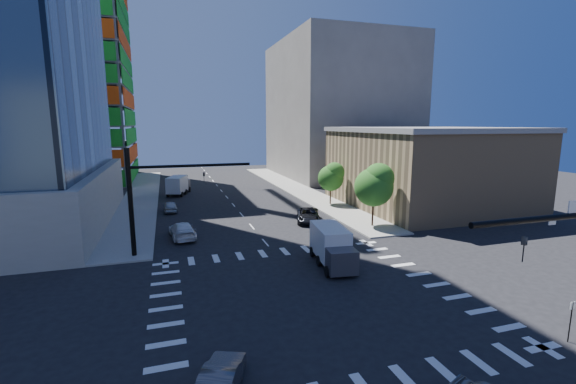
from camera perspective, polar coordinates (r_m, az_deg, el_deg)
name	(u,v)px	position (r m, az deg, el deg)	size (l,w,h in m)	color
ground	(311,296)	(25.98, 3.36, -15.11)	(160.00, 160.00, 0.00)	black
road_markings	(311,296)	(25.98, 3.36, -15.10)	(20.00, 20.00, 0.01)	silver
sidewalk_ne	(296,188)	(66.30, 1.16, 0.53)	(5.00, 60.00, 0.15)	gray
sidewalk_nw	(141,197)	(63.03, -20.91, -0.64)	(5.00, 60.00, 0.15)	gray
construction_building	(53,49)	(87.04, -31.48, 17.60)	(25.16, 34.50, 70.60)	slate
commercial_building	(426,167)	(55.53, 19.70, 3.54)	(20.50, 22.50, 10.60)	#9E825C
bg_building_ne	(338,110)	(84.77, 7.38, 11.97)	(24.00, 30.00, 28.00)	#68625E
signal_mast_nw	(149,192)	(33.93, -19.86, 0.04)	(10.20, 0.40, 9.00)	black
tree_south	(375,184)	(42.07, 12.81, 1.11)	(4.16, 4.16, 6.82)	#382316
tree_north	(332,176)	(52.88, 6.52, 2.32)	(3.54, 3.52, 5.78)	#382316
no_parking_sign	(571,317)	(25.06, 36.39, -14.67)	(0.30, 0.06, 2.20)	black
car_nb_far	(308,215)	(44.09, 3.03, -3.45)	(2.52, 5.46, 1.52)	black
car_sb_near	(182,230)	(39.24, -15.39, -5.49)	(2.17, 5.33, 1.55)	white
car_sb_mid	(171,207)	(51.22, -17.00, -2.07)	(1.60, 3.98, 1.36)	#ACB0B4
car_sb_cross	(220,381)	(17.75, -9.99, -25.81)	(1.44, 4.13, 1.36)	#4C4B51
box_truck_near	(333,250)	(30.68, 6.70, -8.52)	(3.06, 5.87, 2.95)	black
box_truck_far	(179,186)	(63.48, -15.85, 0.85)	(4.04, 6.12, 2.96)	black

